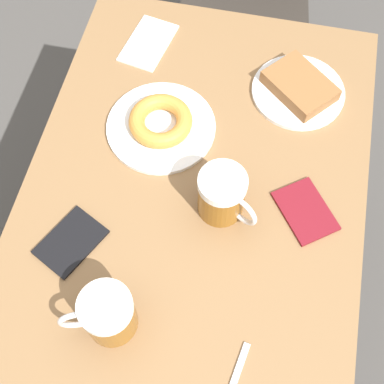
% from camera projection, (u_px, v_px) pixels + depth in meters
% --- Properties ---
extents(ground_plane, '(8.00, 8.00, 0.00)m').
position_uv_depth(ground_plane, '(192.00, 297.00, 1.70)').
color(ground_plane, '#474442').
extents(table, '(0.69, 1.04, 0.70)m').
position_uv_depth(table, '(192.00, 210.00, 1.13)').
color(table, olive).
rests_on(table, ground_plane).
extents(plate_with_cake, '(0.21, 0.21, 0.04)m').
position_uv_depth(plate_with_cake, '(299.00, 88.00, 1.18)').
color(plate_with_cake, white).
rests_on(plate_with_cake, table).
extents(plate_with_donut, '(0.23, 0.23, 0.04)m').
position_uv_depth(plate_with_donut, '(161.00, 124.00, 1.14)').
color(plate_with_donut, white).
rests_on(plate_with_donut, table).
extents(beer_mug_left, '(0.13, 0.09, 0.11)m').
position_uv_depth(beer_mug_left, '(107.00, 314.00, 0.91)').
color(beer_mug_left, '#8C5619').
rests_on(beer_mug_left, table).
extents(beer_mug_center, '(0.12, 0.10, 0.11)m').
position_uv_depth(beer_mug_center, '(223.00, 195.00, 1.01)').
color(beer_mug_center, '#8C5619').
rests_on(beer_mug_center, table).
extents(napkin_folded, '(0.12, 0.17, 0.00)m').
position_uv_depth(napkin_folded, '(148.00, 43.00, 1.26)').
color(napkin_folded, white).
rests_on(napkin_folded, table).
extents(passport_near_edge, '(0.13, 0.15, 0.01)m').
position_uv_depth(passport_near_edge, '(71.00, 242.00, 1.03)').
color(passport_near_edge, black).
rests_on(passport_near_edge, table).
extents(passport_far_edge, '(0.15, 0.15, 0.01)m').
position_uv_depth(passport_far_edge, '(305.00, 211.00, 1.06)').
color(passport_far_edge, maroon).
rests_on(passport_far_edge, table).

